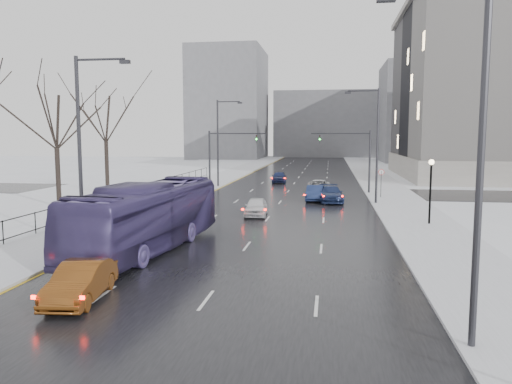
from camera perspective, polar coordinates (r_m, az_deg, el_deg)
The scene contains 26 objects.
road at distance 64.57m, azimuth 4.52°, elevation 1.16°, with size 16.00×150.00×0.04m, color black.
cross_road at distance 52.67m, azimuth 3.62°, elevation -0.04°, with size 130.00×10.00×0.04m, color black.
sidewalk_left at distance 66.11m, azimuth -4.60°, elevation 1.33°, with size 5.00×150.00×0.16m, color silver.
sidewalk_right at distance 64.70m, azimuth 13.84°, elevation 1.05°, with size 5.00×150.00×0.16m, color silver.
park_strip at distance 68.88m, azimuth -12.32°, elevation 1.40°, with size 14.00×150.00×0.12m, color white.
tree_park_d at distance 44.53m, azimuth -21.54°, elevation -1.72°, with size 8.75×8.75×12.50m, color black, non-canonical shape.
tree_park_e at distance 53.52m, azimuth -16.58°, elevation -0.22°, with size 9.45×9.45×13.50m, color black, non-canonical shape.
iron_fence at distance 38.65m, azimuth -18.38°, elevation -1.42°, with size 0.06×70.00×1.30m.
streetlight_r_near at distance 14.64m, azimuth 23.47°, elevation 4.39°, with size 2.95×0.25×10.00m.
streetlight_r_mid at distance 44.30m, azimuth 13.42°, elevation 5.81°, with size 2.95×0.25×10.00m.
streetlight_l_near at distance 27.21m, azimuth -19.11°, elevation 5.30°, with size 2.95×0.25×10.00m.
streetlight_l_far at distance 57.53m, azimuth -4.18°, elevation 6.09°, with size 2.95×0.25×10.00m.
lamppost_r_mid at distance 34.91m, azimuth 19.34°, elevation 1.08°, with size 0.36×0.36×4.28m.
mast_signal_right at distance 52.25m, azimuth 11.70°, elevation 4.28°, with size 6.10×0.33×6.50m.
mast_signal_left at distance 53.47m, azimuth -4.22°, elevation 4.44°, with size 6.10×0.33×6.50m.
no_uturn_sign at distance 48.52m, azimuth 14.13°, elevation 1.92°, with size 0.60×0.06×2.70m.
bldg_far_right at distance 121.56m, azimuth 19.87°, elevation 8.48°, with size 24.00×20.00×22.00m, color slate.
bldg_far_left at distance 132.05m, azimuth -3.14°, elevation 9.97°, with size 18.00×22.00×28.00m, color slate.
bldg_far_center at distance 144.17m, azimuth 8.37°, elevation 7.63°, with size 30.00×18.00×18.00m, color slate.
sedan_left_near at distance 19.45m, azimuth -19.41°, elevation -9.64°, with size 1.47×4.22×1.39m, color brown.
bus at distance 26.54m, azimuth -12.25°, elevation -2.76°, with size 2.98×12.75×3.55m, color #463A71.
sedan_center_near at distance 37.17m, azimuth 0.02°, elevation -1.70°, with size 1.59×3.95×1.35m, color silver.
sedan_right_near at distance 46.01m, azimuth 6.74°, elevation -0.12°, with size 1.48×4.25×1.40m, color navy.
sedan_right_cross at distance 51.27m, azimuth 7.19°, elevation 0.57°, with size 2.38×5.16×1.43m, color silver.
sedan_right_far at distance 45.45m, azimuth 8.54°, elevation -0.21°, with size 2.02×4.97×1.44m, color navy.
sedan_center_far at distance 63.18m, azimuth 2.65°, elevation 1.73°, with size 1.71×4.24×1.45m, color #19224B.
Camera 1 is at (4.39, -4.14, 6.02)m, focal length 35.00 mm.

